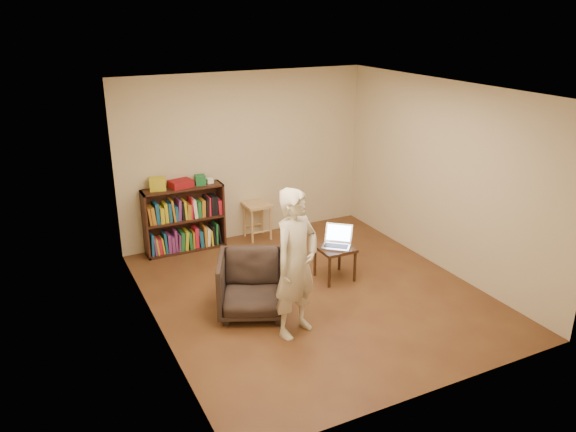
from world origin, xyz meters
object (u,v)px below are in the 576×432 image
stool (257,210)px  side_table (335,252)px  laptop (337,241)px  bookshelf (184,223)px  armchair (252,285)px  person (296,264)px

stool → side_table: stool is taller
laptop → stool: bearing=144.3°
bookshelf → stool: bookshelf is taller
armchair → side_table: bearing=38.6°
stool → person: (-0.72, -2.75, 0.38)m
bookshelf → armchair: (0.18, -2.19, -0.07)m
stool → side_table: size_ratio=1.26×
side_table → person: (-1.09, -0.97, 0.47)m
bookshelf → person: size_ratio=0.70×
side_table → laptop: laptop is taller
bookshelf → side_table: bearing=-50.3°
side_table → person: 1.53m
stool → side_table: bearing=-78.4°
stool → bookshelf: bearing=176.9°
stool → laptop: laptop is taller
armchair → person: bearing=-42.4°
stool → laptop: size_ratio=1.10×
armchair → bookshelf: bearing=118.9°
bookshelf → armchair: 2.20m
stool → side_table: 1.82m
armchair → laptop: 1.47m
bookshelf → side_table: bookshelf is taller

